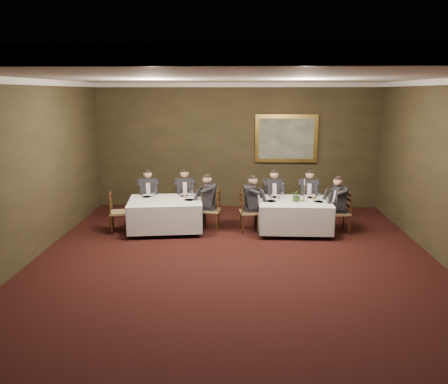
# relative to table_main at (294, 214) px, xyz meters

# --- Properties ---
(ground) EXTENTS (10.00, 10.00, 0.00)m
(ground) POSITION_rel_table_main_xyz_m (-1.37, -2.62, -0.45)
(ground) COLOR black
(ground) RESTS_ON ground
(ceiling) EXTENTS (8.00, 10.00, 0.10)m
(ceiling) POSITION_rel_table_main_xyz_m (-1.37, -2.62, 3.05)
(ceiling) COLOR silver
(ceiling) RESTS_ON back_wall
(back_wall) EXTENTS (8.00, 0.10, 3.50)m
(back_wall) POSITION_rel_table_main_xyz_m (-1.37, 2.38, 1.30)
(back_wall) COLOR #2E2817
(back_wall) RESTS_ON ground
(front_wall) EXTENTS (8.00, 0.10, 3.50)m
(front_wall) POSITION_rel_table_main_xyz_m (-1.37, -7.62, 1.30)
(front_wall) COLOR #2E2817
(front_wall) RESTS_ON ground
(left_wall) EXTENTS (0.10, 10.00, 3.50)m
(left_wall) POSITION_rel_table_main_xyz_m (-5.37, -2.62, 1.30)
(left_wall) COLOR #2E2817
(left_wall) RESTS_ON ground
(crown_molding) EXTENTS (8.00, 10.00, 0.12)m
(crown_molding) POSITION_rel_table_main_xyz_m (-1.37, -2.62, 2.99)
(crown_molding) COLOR white
(crown_molding) RESTS_ON back_wall
(table_main) EXTENTS (1.70, 1.30, 0.67)m
(table_main) POSITION_rel_table_main_xyz_m (0.00, 0.00, 0.00)
(table_main) COLOR #33200E
(table_main) RESTS_ON ground
(table_second) EXTENTS (1.88, 1.53, 0.67)m
(table_second) POSITION_rel_table_main_xyz_m (-3.04, -0.03, 0.00)
(table_second) COLOR #33200E
(table_second) RESTS_ON ground
(chair_main_backleft) EXTENTS (0.52, 0.50, 1.00)m
(chair_main_backleft) POSITION_rel_table_main_xyz_m (-0.45, 0.87, -0.17)
(chair_main_backleft) COLOR #96794C
(chair_main_backleft) RESTS_ON ground
(diner_main_backleft) EXTENTS (0.49, 0.55, 1.35)m
(diner_main_backleft) POSITION_rel_table_main_xyz_m (-0.45, 0.86, 0.06)
(diner_main_backleft) COLOR black
(diner_main_backleft) RESTS_ON chair_main_backleft
(chair_main_backright) EXTENTS (0.48, 0.46, 1.00)m
(chair_main_backright) POSITION_rel_table_main_xyz_m (0.46, 0.87, -0.17)
(chair_main_backright) COLOR #96794C
(chair_main_backright) RESTS_ON ground
(diner_main_backright) EXTENTS (0.45, 0.52, 1.35)m
(diner_main_backright) POSITION_rel_table_main_xyz_m (0.46, 0.85, 0.06)
(diner_main_backright) COLOR black
(diner_main_backright) RESTS_ON chair_main_backright
(chair_main_endleft) EXTENTS (0.48, 0.50, 1.00)m
(chair_main_endleft) POSITION_rel_table_main_xyz_m (-1.07, 0.00, -0.17)
(chair_main_endleft) COLOR #96794C
(chair_main_endleft) RESTS_ON ground
(diner_main_endleft) EXTENTS (0.54, 0.47, 1.35)m
(diner_main_endleft) POSITION_rel_table_main_xyz_m (-1.06, 0.01, 0.06)
(diner_main_endleft) COLOR black
(diner_main_endleft) RESTS_ON chair_main_endleft
(chair_main_endright) EXTENTS (0.47, 0.49, 1.00)m
(chair_main_endright) POSITION_rel_table_main_xyz_m (1.07, -0.01, -0.17)
(chair_main_endright) COLOR #96794C
(chair_main_endright) RESTS_ON ground
(diner_main_endright) EXTENTS (0.52, 0.45, 1.35)m
(diner_main_endright) POSITION_rel_table_main_xyz_m (1.06, -0.01, 0.06)
(diner_main_endright) COLOR black
(diner_main_endright) RESTS_ON chair_main_endright
(chair_sec_backleft) EXTENTS (0.53, 0.51, 1.00)m
(chair_sec_backleft) POSITION_rel_table_main_xyz_m (-3.62, 0.79, -0.17)
(chair_sec_backleft) COLOR #96794C
(chair_sec_backleft) RESTS_ON ground
(diner_sec_backleft) EXTENTS (0.51, 0.56, 1.35)m
(diner_sec_backleft) POSITION_rel_table_main_xyz_m (-3.62, 0.77, 0.06)
(diner_sec_backleft) COLOR black
(diner_sec_backleft) RESTS_ON chair_sec_backleft
(chair_sec_backright) EXTENTS (0.52, 0.50, 1.00)m
(chair_sec_backright) POSITION_rel_table_main_xyz_m (-2.70, 0.91, -0.17)
(chair_sec_backright) COLOR #96794C
(chair_sec_backright) RESTS_ON ground
(diner_sec_backright) EXTENTS (0.49, 0.55, 1.35)m
(diner_sec_backright) POSITION_rel_table_main_xyz_m (-2.70, 0.90, 0.06)
(diner_sec_backright) COLOR black
(diner_sec_backright) RESTS_ON chair_sec_backright
(chair_sec_endright) EXTENTS (0.47, 0.48, 1.00)m
(chair_sec_endright) POSITION_rel_table_main_xyz_m (-1.96, 0.11, -0.17)
(chair_sec_endright) COLOR #96794C
(chair_sec_endright) RESTS_ON ground
(diner_sec_endright) EXTENTS (0.52, 0.45, 1.35)m
(diner_sec_endright) POSITION_rel_table_main_xyz_m (-1.98, 0.11, 0.06)
(diner_sec_endright) COLOR black
(diner_sec_endright) RESTS_ON chair_sec_endright
(chair_sec_endleft) EXTENTS (0.50, 0.51, 1.00)m
(chair_sec_endleft) POSITION_rel_table_main_xyz_m (-4.12, -0.18, -0.17)
(chair_sec_endleft) COLOR #96794C
(chair_sec_endleft) RESTS_ON ground
(centerpiece) EXTENTS (0.31, 0.28, 0.31)m
(centerpiece) POSITION_rel_table_main_xyz_m (0.04, -0.05, 0.47)
(centerpiece) COLOR #2D5926
(centerpiece) RESTS_ON table_main
(candlestick) EXTENTS (0.08, 0.08, 0.54)m
(candlestick) POSITION_rel_table_main_xyz_m (0.22, 0.02, 0.51)
(candlestick) COLOR #A98633
(candlestick) RESTS_ON table_main
(place_setting_table_main) EXTENTS (0.33, 0.31, 0.14)m
(place_setting_table_main) POSITION_rel_table_main_xyz_m (-0.40, 0.38, 0.35)
(place_setting_table_main) COLOR white
(place_setting_table_main) RESTS_ON table_main
(place_setting_table_second) EXTENTS (0.33, 0.31, 0.14)m
(place_setting_table_second) POSITION_rel_table_main_xyz_m (-3.50, 0.29, 0.35)
(place_setting_table_second) COLOR white
(place_setting_table_second) RESTS_ON table_second
(painting) EXTENTS (1.74, 0.09, 1.34)m
(painting) POSITION_rel_table_main_xyz_m (0.00, 2.32, 1.53)
(painting) COLOR #E1BF52
(painting) RESTS_ON back_wall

